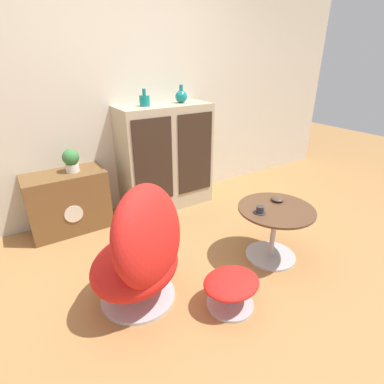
{
  "coord_description": "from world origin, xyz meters",
  "views": [
    {
      "loc": [
        -1.18,
        -1.49,
        1.64
      ],
      "look_at": [
        0.12,
        0.53,
        0.55
      ],
      "focal_mm": 28.0,
      "sensor_mm": 36.0,
      "label": 1
    }
  ],
  "objects_px": {
    "egg_chair": "(142,251)",
    "coffee_table": "(274,226)",
    "vase_leftmost": "(145,100)",
    "potted_plant": "(71,160)",
    "vase_inner_left": "(181,96)",
    "teacup": "(260,210)",
    "tv_console": "(68,202)",
    "bowl": "(277,199)",
    "ottoman": "(231,286)",
    "sideboard": "(166,157)"
  },
  "relations": [
    {
      "from": "vase_inner_left",
      "to": "teacup",
      "type": "xyz_separation_m",
      "value": [
        -0.12,
        -1.42,
        -0.73
      ]
    },
    {
      "from": "vase_leftmost",
      "to": "potted_plant",
      "type": "bearing_deg",
      "value": 178.01
    },
    {
      "from": "vase_inner_left",
      "to": "bowl",
      "type": "height_order",
      "value": "vase_inner_left"
    },
    {
      "from": "sideboard",
      "to": "teacup",
      "type": "xyz_separation_m",
      "value": [
        0.1,
        -1.42,
        -0.08
      ]
    },
    {
      "from": "ottoman",
      "to": "potted_plant",
      "type": "distance_m",
      "value": 1.91
    },
    {
      "from": "ottoman",
      "to": "vase_leftmost",
      "type": "xyz_separation_m",
      "value": [
        0.18,
        1.69,
        1.06
      ]
    },
    {
      "from": "teacup",
      "to": "vase_leftmost",
      "type": "bearing_deg",
      "value": 102.43
    },
    {
      "from": "vase_leftmost",
      "to": "teacup",
      "type": "distance_m",
      "value": 1.62
    },
    {
      "from": "coffee_table",
      "to": "vase_inner_left",
      "type": "bearing_deg",
      "value": 92.13
    },
    {
      "from": "sideboard",
      "to": "coffee_table",
      "type": "relative_size",
      "value": 1.84
    },
    {
      "from": "sideboard",
      "to": "vase_inner_left",
      "type": "bearing_deg",
      "value": 1.01
    },
    {
      "from": "sideboard",
      "to": "egg_chair",
      "type": "bearing_deg",
      "value": -124.17
    },
    {
      "from": "ottoman",
      "to": "teacup",
      "type": "bearing_deg",
      "value": 28.46
    },
    {
      "from": "vase_inner_left",
      "to": "potted_plant",
      "type": "height_order",
      "value": "vase_inner_left"
    },
    {
      "from": "tv_console",
      "to": "coffee_table",
      "type": "height_order",
      "value": "tv_console"
    },
    {
      "from": "vase_inner_left",
      "to": "teacup",
      "type": "distance_m",
      "value": 1.6
    },
    {
      "from": "egg_chair",
      "to": "teacup",
      "type": "relative_size",
      "value": 9.37
    },
    {
      "from": "vase_leftmost",
      "to": "potted_plant",
      "type": "height_order",
      "value": "vase_leftmost"
    },
    {
      "from": "sideboard",
      "to": "coffee_table",
      "type": "xyz_separation_m",
      "value": [
        0.27,
        -1.43,
        -0.28
      ]
    },
    {
      "from": "potted_plant",
      "to": "teacup",
      "type": "xyz_separation_m",
      "value": [
        1.11,
        -1.45,
        -0.22
      ]
    },
    {
      "from": "sideboard",
      "to": "potted_plant",
      "type": "xyz_separation_m",
      "value": [
        -1.01,
        0.03,
        0.14
      ]
    },
    {
      "from": "vase_inner_left",
      "to": "tv_console",
      "type": "bearing_deg",
      "value": 178.82
    },
    {
      "from": "tv_console",
      "to": "ottoman",
      "type": "relative_size",
      "value": 1.84
    },
    {
      "from": "tv_console",
      "to": "vase_leftmost",
      "type": "relative_size",
      "value": 4.47
    },
    {
      "from": "ottoman",
      "to": "potted_plant",
      "type": "xyz_separation_m",
      "value": [
        -0.61,
        1.72,
        0.56
      ]
    },
    {
      "from": "coffee_table",
      "to": "vase_inner_left",
      "type": "xyz_separation_m",
      "value": [
        -0.05,
        1.44,
        0.93
      ]
    },
    {
      "from": "egg_chair",
      "to": "ottoman",
      "type": "bearing_deg",
      "value": -37.93
    },
    {
      "from": "egg_chair",
      "to": "coffee_table",
      "type": "height_order",
      "value": "egg_chair"
    },
    {
      "from": "egg_chair",
      "to": "vase_leftmost",
      "type": "xyz_separation_m",
      "value": [
        0.67,
        1.31,
        0.81
      ]
    },
    {
      "from": "coffee_table",
      "to": "bowl",
      "type": "relative_size",
      "value": 5.92
    },
    {
      "from": "vase_leftmost",
      "to": "potted_plant",
      "type": "xyz_separation_m",
      "value": [
        -0.79,
        0.03,
        -0.5
      ]
    },
    {
      "from": "ottoman",
      "to": "bowl",
      "type": "height_order",
      "value": "bowl"
    },
    {
      "from": "potted_plant",
      "to": "vase_inner_left",
      "type": "bearing_deg",
      "value": -1.29
    },
    {
      "from": "tv_console",
      "to": "teacup",
      "type": "height_order",
      "value": "tv_console"
    },
    {
      "from": "tv_console",
      "to": "bowl",
      "type": "xyz_separation_m",
      "value": [
        1.49,
        -1.37,
        0.2
      ]
    },
    {
      "from": "tv_console",
      "to": "bowl",
      "type": "height_order",
      "value": "tv_console"
    },
    {
      "from": "vase_leftmost",
      "to": "egg_chair",
      "type": "bearing_deg",
      "value": -117.18
    },
    {
      "from": "sideboard",
      "to": "ottoman",
      "type": "distance_m",
      "value": 1.78
    },
    {
      "from": "teacup",
      "to": "bowl",
      "type": "xyz_separation_m",
      "value": [
        0.28,
        0.08,
        -0.01
      ]
    },
    {
      "from": "tv_console",
      "to": "bowl",
      "type": "relative_size",
      "value": 7.05
    },
    {
      "from": "egg_chair",
      "to": "ottoman",
      "type": "height_order",
      "value": "egg_chair"
    },
    {
      "from": "egg_chair",
      "to": "ottoman",
      "type": "xyz_separation_m",
      "value": [
        0.49,
        -0.38,
        -0.25
      ]
    },
    {
      "from": "vase_leftmost",
      "to": "coffee_table",
      "type": "bearing_deg",
      "value": -71.26
    },
    {
      "from": "potted_plant",
      "to": "bowl",
      "type": "bearing_deg",
      "value": -44.61
    },
    {
      "from": "sideboard",
      "to": "potted_plant",
      "type": "height_order",
      "value": "sideboard"
    },
    {
      "from": "tv_console",
      "to": "teacup",
      "type": "distance_m",
      "value": 1.89
    },
    {
      "from": "vase_leftmost",
      "to": "vase_inner_left",
      "type": "height_order",
      "value": "vase_inner_left"
    },
    {
      "from": "coffee_table",
      "to": "potted_plant",
      "type": "relative_size",
      "value": 2.85
    },
    {
      "from": "egg_chair",
      "to": "coffee_table",
      "type": "relative_size",
      "value": 1.47
    },
    {
      "from": "vase_inner_left",
      "to": "potted_plant",
      "type": "xyz_separation_m",
      "value": [
        -1.23,
        0.03,
        -0.51
      ]
    }
  ]
}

